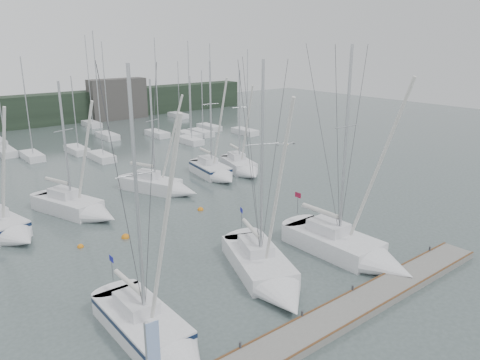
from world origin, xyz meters
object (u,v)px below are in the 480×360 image
Objects in this scene: sailboat_near_center at (270,277)px; sailboat_mid_b at (81,209)px; sailboat_mid_d at (216,172)px; dock_banner at (151,358)px; sailboat_mid_c at (164,187)px; buoy_a at (126,238)px; buoy_c at (81,247)px; sailboat_near_right at (357,253)px; sailboat_mid_a at (7,229)px; sailboat_near_left at (158,338)px; sailboat_mid_e at (243,168)px; buoy_b at (200,210)px.

sailboat_mid_b is at bearing 125.33° from sailboat_near_center.
sailboat_near_center is 22.13m from sailboat_mid_d.
sailboat_mid_c is at bearing 64.39° from dock_banner.
buoy_a is 3.16m from buoy_c.
sailboat_mid_a is at bearing 131.59° from sailboat_near_right.
sailboat_near_center reaches higher than dock_banner.
sailboat_mid_d reaches higher than sailboat_mid_c.
sailboat_near_left is 29.58m from sailboat_mid_e.
sailboat_mid_e is (7.20, 20.38, -0.02)m from sailboat_near_right.
sailboat_mid_c is at bearing 90.11° from buoy_b.
buoy_a is 1.33× the size of buoy_c.
sailboat_near_left is 18.15m from sailboat_mid_a.
sailboat_mid_c is 24.61× the size of buoy_c.
sailboat_mid_c is 10.33m from buoy_a.
sailboat_mid_e is at bearing -14.31° from sailboat_mid_b.
sailboat_near_right is 1.27× the size of sailboat_mid_e.
buoy_c is 0.12× the size of dock_banner.
sailboat_mid_b is (-4.36, 17.70, 0.08)m from sailboat_near_center.
sailboat_near_center is at bearing -72.80° from buoy_a.
sailboat_near_left is 4.60m from dock_banner.
sailboat_near_right is at bearing -79.59° from buoy_b.
sailboat_mid_c is at bearing -161.59° from sailboat_mid_e.
sailboat_mid_e reaches higher than dock_banner.
sailboat_mid_d is at bearing 55.02° from dock_banner.
sailboat_mid_b reaches higher than dock_banner.
sailboat_mid_c is 0.89× the size of sailboat_mid_d.
sailboat_near_left is 23.02m from sailboat_mid_c.
sailboat_near_right is 21.61m from sailboat_mid_e.
sailboat_mid_a is at bearing 163.53° from buoy_b.
dock_banner is (-6.52, -16.08, 2.63)m from buoy_a.
sailboat_mid_e is 25.43× the size of buoy_c.
sailboat_mid_a is (-10.14, 16.93, 0.11)m from sailboat_near_center.
sailboat_near_center reaches higher than buoy_a.
sailboat_mid_b is 6.21m from buoy_c.
sailboat_mid_a reaches higher than buoy_b.
sailboat_mid_a is (-2.18, 18.02, 0.06)m from sailboat_near_left.
sailboat_mid_b is at bearing -164.23° from sailboat_mid_d.
sailboat_near_center reaches higher than sailboat_mid_e.
buoy_c is (-17.05, -7.58, -0.59)m from sailboat_mid_d.
buoy_a is (-3.55, 11.48, -0.50)m from sailboat_near_center.
sailboat_mid_d is 16.11m from buoy_a.
buoy_b is at bearing -125.35° from sailboat_mid_d.
sailboat_near_center is 11.28m from dock_banner.
sailboat_mid_e is 22.52× the size of buoy_b.
sailboat_mid_a is 8.57m from buoy_a.
buoy_a is (0.81, -6.22, -0.58)m from sailboat_mid_b.
sailboat_near_center reaches higher than buoy_b.
sailboat_near_center is 19.74m from sailboat_mid_a.
sailboat_mid_e is (18.00, 1.41, -0.02)m from sailboat_mid_b.
sailboat_near_right is 20.10m from sailboat_mid_c.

